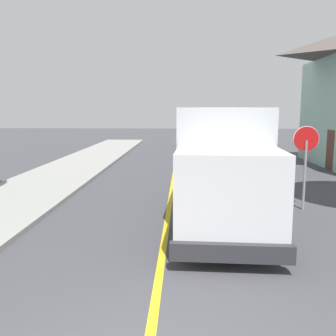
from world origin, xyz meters
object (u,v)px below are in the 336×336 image
Objects in this scene: box_truck at (222,158)px; parked_car_mid at (215,146)px; parked_car_near at (226,158)px; stop_sign at (306,152)px; parked_car_far at (200,138)px.

box_truck is 1.62× the size of parked_car_mid.
parked_car_near is 5.82m from parked_car_mid.
parked_car_mid is 12.67m from stop_sign.
stop_sign is (1.73, -6.67, 1.06)m from parked_car_near.
box_truck is 20.66m from parked_car_far.
parked_car_near is (0.98, 7.68, -0.97)m from box_truck.
parked_car_far is at bearing 89.33° from box_truck.
parked_car_mid is (-0.06, 5.82, 0.00)m from parked_car_near.
stop_sign reaches higher than parked_car_mid.
box_truck reaches higher than parked_car_mid.
box_truck is at bearing -159.51° from stop_sign.
box_truck reaches higher than parked_car_far.
stop_sign is at bearing -81.86° from parked_car_mid.
box_truck reaches higher than parked_car_near.
parked_car_near is at bearing -86.75° from parked_car_far.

